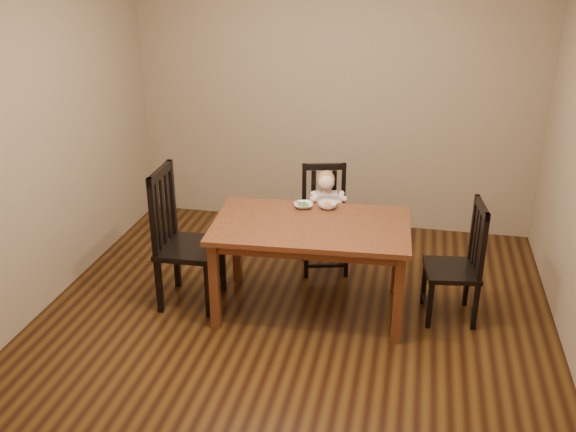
% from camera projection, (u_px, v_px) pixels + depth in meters
% --- Properties ---
extents(room, '(4.01, 4.01, 2.71)m').
position_uv_depth(room, '(294.00, 156.00, 4.48)').
color(room, '#452A0E').
rests_on(room, ground).
extents(dining_table, '(1.55, 0.98, 0.75)m').
position_uv_depth(dining_table, '(311.00, 234.00, 4.93)').
color(dining_table, '#461D10').
rests_on(dining_table, room).
extents(chair_child, '(0.49, 0.48, 0.94)m').
position_uv_depth(chair_child, '(324.00, 220.00, 5.69)').
color(chair_child, black).
rests_on(chair_child, room).
extents(chair_left, '(0.48, 0.51, 1.13)m').
position_uv_depth(chair_left, '(183.00, 240.00, 5.09)').
color(chair_left, black).
rests_on(chair_left, room).
extents(chair_right, '(0.45, 0.46, 0.96)m').
position_uv_depth(chair_right, '(459.00, 264.00, 4.90)').
color(chair_right, black).
rests_on(chair_right, room).
extents(toddler, '(0.35, 0.40, 0.47)m').
position_uv_depth(toddler, '(325.00, 210.00, 5.60)').
color(toddler, silver).
rests_on(toddler, chair_child).
extents(bowl_peas, '(0.19, 0.19, 0.04)m').
position_uv_depth(bowl_peas, '(303.00, 205.00, 5.18)').
color(bowl_peas, silver).
rests_on(bowl_peas, dining_table).
extents(bowl_veg, '(0.19, 0.19, 0.05)m').
position_uv_depth(bowl_veg, '(328.00, 205.00, 5.16)').
color(bowl_veg, silver).
rests_on(bowl_veg, dining_table).
extents(fork, '(0.12, 0.09, 0.05)m').
position_uv_depth(fork, '(298.00, 203.00, 5.15)').
color(fork, silver).
rests_on(fork, bowl_peas).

